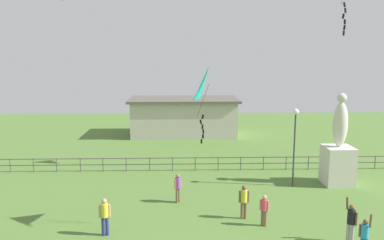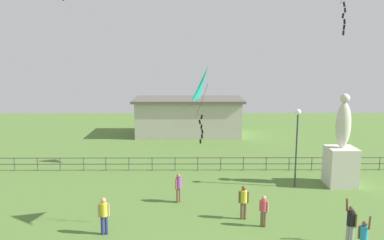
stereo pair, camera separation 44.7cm
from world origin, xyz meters
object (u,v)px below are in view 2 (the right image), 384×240
Objects in this scene: person_4 at (351,222)px; person_5 at (178,186)px; person_3 at (104,213)px; lamppost at (297,131)px; person_2 at (364,236)px; person_1 at (264,209)px; person_0 at (244,200)px; kite_3 at (208,86)px; statue_monument at (341,157)px.

person_4 reaches higher than person_5.
lamppost is at bearing 31.41° from person_3.
person_2 reaches higher than person_5.
person_1 is 0.83× the size of person_2.
person_3 is (-7.28, -0.75, 0.12)m from person_1.
person_1 is at bearing -118.22° from lamppost.
person_4 is (3.34, -1.77, 0.14)m from person_1.
person_3 is at bearing -148.59° from lamppost.
person_0 is 0.84× the size of person_4.
person_0 is at bearing -129.01° from lamppost.
person_3 reaches higher than person_5.
person_0 is 1.18m from person_1.
person_5 is 0.47× the size of kite_3.
kite_3 is at bearing -67.66° from person_5.
statue_monument is at bearing 26.62° from person_3.
person_1 is at bearing 139.82° from person_2.
person_2 is 0.54× the size of kite_3.
person_0 is 3.91m from person_5.
kite_3 is (-6.08, 2.54, 5.72)m from person_2.
person_4 is at bearing -5.46° from person_3.
person_1 is (-5.80, -5.80, -0.94)m from statue_monument.
person_2 is 8.73m from kite_3.
person_0 is 0.93× the size of person_2.
lamppost is at bearing 19.34° from person_5.
statue_monument reaches higher than person_1.
person_0 is at bearing 138.60° from person_2.
statue_monument is 3.29× the size of person_3.
person_3 is 4.97m from person_5.
person_2 is 10.90m from person_3.
person_2 reaches higher than person_1.
kite_3 reaches higher than lamppost.
lamppost reaches higher than person_1.
statue_monument reaches higher than person_2.
person_1 is 7.32m from person_3.
person_1 is 4.46m from person_2.
kite_3 reaches higher than person_0.
person_0 is 0.50× the size of kite_3.
person_0 is 0.99× the size of person_3.
person_1 is at bearing -46.01° from person_0.
person_0 is 4.91m from person_4.
statue_monument is 1.66× the size of kite_3.
statue_monument is 1.18× the size of lamppost.
person_2 is (0.46, -8.38, -2.52)m from lamppost.
person_3 is at bearing 174.54° from person_4.
kite_3 reaches higher than person_4.
person_3 is 0.85× the size of person_4.
person_2 is at bearing -38.38° from person_5.
statue_monument is 3.08× the size of person_2.
kite_3 reaches higher than person_5.
kite_3 is at bearing -172.67° from person_1.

